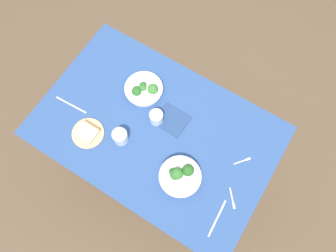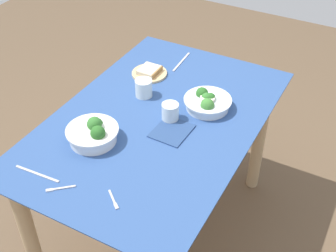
{
  "view_description": "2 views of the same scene",
  "coord_description": "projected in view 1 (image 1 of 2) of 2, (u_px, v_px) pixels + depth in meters",
  "views": [
    {
      "loc": [
        -0.38,
        0.48,
        2.53
      ],
      "look_at": [
        -0.05,
        -0.06,
        0.78
      ],
      "focal_mm": 34.87,
      "sensor_mm": 36.0,
      "label": 1
    },
    {
      "loc": [
        -1.41,
        -0.82,
        2.04
      ],
      "look_at": [
        -0.03,
        -0.07,
        0.78
      ],
      "focal_mm": 48.35,
      "sensor_mm": 36.0,
      "label": 2
    }
  ],
  "objects": [
    {
      "name": "fork_by_near_bowl",
      "position": [
        243.0,
        161.0,
        1.79
      ],
      "size": [
        0.07,
        0.08,
        0.0
      ],
      "rotation": [
        0.0,
        0.0,
        4.04
      ],
      "color": "#B7B7BC",
      "rests_on": "dining_table"
    },
    {
      "name": "water_glass_center",
      "position": [
        156.0,
        117.0,
        1.84
      ],
      "size": [
        0.08,
        0.08,
        0.08
      ],
      "primitive_type": "cylinder",
      "color": "silver",
      "rests_on": "dining_table"
    },
    {
      "name": "bread_side_plate",
      "position": [
        88.0,
        133.0,
        1.84
      ],
      "size": [
        0.18,
        0.18,
        0.04
      ],
      "color": "#D6B27A",
      "rests_on": "dining_table"
    },
    {
      "name": "napkin_folded_upper",
      "position": [
        172.0,
        120.0,
        1.88
      ],
      "size": [
        0.18,
        0.16,
        0.01
      ],
      "primitive_type": "cube",
      "rotation": [
        0.0,
        0.0,
        -0.03
      ],
      "color": "navy",
      "rests_on": "dining_table"
    },
    {
      "name": "table_knife_right",
      "position": [
        71.0,
        105.0,
        1.91
      ],
      "size": [
        0.21,
        0.02,
        0.0
      ],
      "primitive_type": "cube",
      "rotation": [
        0.0,
        0.0,
        3.19
      ],
      "color": "#B7B7BC",
      "rests_on": "dining_table"
    },
    {
      "name": "table_knife_left",
      "position": [
        217.0,
        218.0,
        1.69
      ],
      "size": [
        0.02,
        0.21,
        0.0
      ],
      "primitive_type": "cube",
      "rotation": [
        0.0,
        0.0,
        4.77
      ],
      "color": "#B7B7BC",
      "rests_on": "dining_table"
    },
    {
      "name": "water_glass_side",
      "position": [
        120.0,
        137.0,
        1.8
      ],
      "size": [
        0.08,
        0.08,
        0.09
      ],
      "primitive_type": "cylinder",
      "color": "silver",
      "rests_on": "dining_table"
    },
    {
      "name": "ground_plane",
      "position": [
        159.0,
        162.0,
        2.59
      ],
      "size": [
        6.0,
        6.0,
        0.0
      ],
      "primitive_type": "plane",
      "color": "brown"
    },
    {
      "name": "broccoli_bowl_near",
      "position": [
        144.0,
        90.0,
        1.91
      ],
      "size": [
        0.22,
        0.22,
        0.09
      ],
      "color": "white",
      "rests_on": "dining_table"
    },
    {
      "name": "broccoli_bowl_far",
      "position": [
        180.0,
        176.0,
        1.73
      ],
      "size": [
        0.22,
        0.22,
        0.11
      ],
      "color": "white",
      "rests_on": "dining_table"
    },
    {
      "name": "dining_table",
      "position": [
        157.0,
        137.0,
        1.98
      ],
      "size": [
        1.36,
        0.89,
        0.78
      ],
      "color": "#2D4C84",
      "rests_on": "ground_plane"
    },
    {
      "name": "fork_by_far_bowl",
      "position": [
        232.0,
        199.0,
        1.72
      ],
      "size": [
        0.08,
        0.09,
        0.0
      ],
      "rotation": [
        0.0,
        0.0,
        2.28
      ],
      "color": "#B7B7BC",
      "rests_on": "dining_table"
    }
  ]
}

